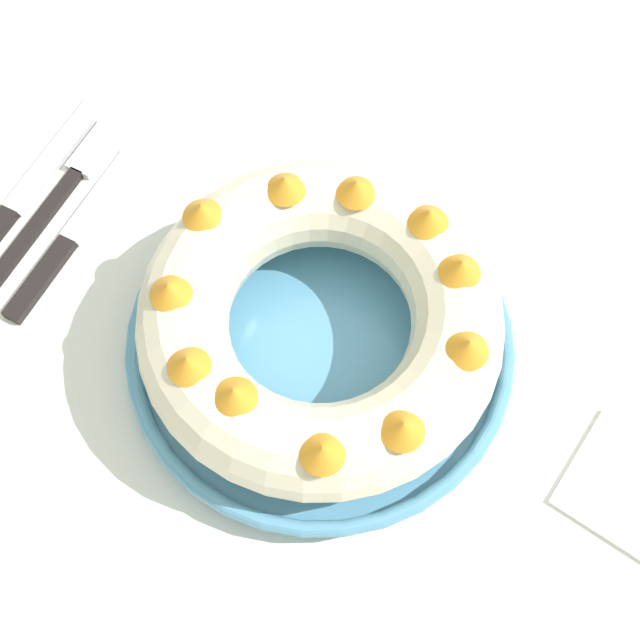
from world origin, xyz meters
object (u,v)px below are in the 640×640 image
serving_dish (320,346)px  fork (57,198)px  bundt_cake (320,319)px  serving_knife (8,215)px  cake_knife (67,244)px

serving_dish → fork: bearing=175.0°
fork → bundt_cake: bearing=-9.5°
serving_knife → cake_knife: size_ratio=1.32×
serving_dish → fork: (-0.26, 0.02, -0.01)m
serving_dish → bundt_cake: bearing=-64.9°
serving_dish → serving_knife: serving_dish is taller
serving_knife → bundt_cake: bearing=4.7°
serving_knife → cake_knife: same height
serving_knife → serving_dish: bearing=4.7°
fork → serving_dish: bearing=-9.5°
bundt_cake → serving_knife: bearing=-178.1°
bundt_cake → serving_knife: size_ratio=1.11×
bundt_cake → fork: size_ratio=1.28×
serving_dish → cake_knife: size_ratio=1.64×
fork → serving_knife: serving_knife is taller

